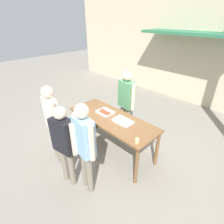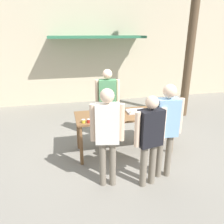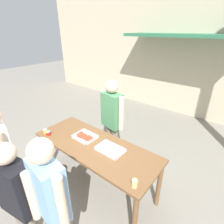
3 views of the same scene
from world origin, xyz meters
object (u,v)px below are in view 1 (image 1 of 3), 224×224
at_px(beer_cup, 137,141).
at_px(person_customer_holding_hotdog, 52,119).
at_px(person_server_behind_table, 126,99).
at_px(person_customer_with_cup, 84,143).
at_px(food_tray_sausages, 105,112).
at_px(condiment_jar_ketchup, 79,109).
at_px(food_tray_buns, 123,121).
at_px(person_customer_waiting_in_line, 64,141).
at_px(condiment_jar_mustard, 77,107).

bearing_deg(beer_cup, person_customer_holding_hotdog, -153.01).
xyz_separation_m(person_server_behind_table, person_customer_with_cup, (0.67, -1.77, 0.01)).
bearing_deg(food_tray_sausages, condiment_jar_ketchup, -147.98).
relative_size(food_tray_buns, person_customer_with_cup, 0.24).
bearing_deg(food_tray_buns, food_tray_sausages, -179.97).
distance_m(beer_cup, person_customer_waiting_in_line, 1.26).
distance_m(condiment_jar_mustard, beer_cup, 1.84).
distance_m(person_customer_holding_hotdog, person_customer_waiting_in_line, 0.70).
height_order(person_customer_holding_hotdog, person_customer_waiting_in_line, person_customer_holding_hotdog).
height_order(food_tray_buns, person_customer_waiting_in_line, person_customer_waiting_in_line).
bearing_deg(food_tray_buns, person_customer_with_cup, -81.39).
xyz_separation_m(beer_cup, person_customer_waiting_in_line, (-0.85, -0.93, 0.03)).
relative_size(condiment_jar_ketchup, beer_cup, 0.77).
bearing_deg(person_customer_with_cup, condiment_jar_mustard, -23.37).
xyz_separation_m(condiment_jar_ketchup, person_customer_waiting_in_line, (0.89, -0.92, 0.04)).
relative_size(condiment_jar_mustard, person_customer_with_cup, 0.04).
bearing_deg(person_customer_with_cup, condiment_jar_ketchup, -25.00).
bearing_deg(condiment_jar_mustard, person_customer_waiting_in_line, -43.14).
bearing_deg(food_tray_buns, person_server_behind_table, 127.02).
height_order(condiment_jar_ketchup, person_customer_waiting_in_line, person_customer_waiting_in_line).
xyz_separation_m(food_tray_sausages, beer_cup, (1.19, -0.34, 0.03)).
relative_size(condiment_jar_mustard, condiment_jar_ketchup, 1.00).
relative_size(food_tray_buns, person_customer_waiting_in_line, 0.26).
xyz_separation_m(person_customer_holding_hotdog, person_customer_waiting_in_line, (0.68, -0.15, -0.08)).
bearing_deg(beer_cup, food_tray_sausages, 164.24).
height_order(condiment_jar_mustard, person_customer_waiting_in_line, person_customer_waiting_in_line).
xyz_separation_m(beer_cup, person_customer_with_cup, (-0.47, -0.77, 0.12)).
bearing_deg(person_server_behind_table, person_customer_holding_hotdog, -92.60).
xyz_separation_m(food_tray_sausages, person_customer_with_cup, (0.71, -1.10, 0.16)).
height_order(person_server_behind_table, person_customer_waiting_in_line, person_server_behind_table).
relative_size(food_tray_sausages, person_customer_waiting_in_line, 0.23).
height_order(person_server_behind_table, person_customer_with_cup, person_customer_with_cup).
height_order(condiment_jar_ketchup, person_customer_holding_hotdog, person_customer_holding_hotdog).
relative_size(condiment_jar_mustard, person_customer_holding_hotdog, 0.04).
bearing_deg(person_server_behind_table, condiment_jar_ketchup, -110.74).
distance_m(person_customer_holding_hotdog, person_customer_with_cup, 1.05).
relative_size(condiment_jar_ketchup, person_customer_holding_hotdog, 0.04).
distance_m(food_tray_buns, condiment_jar_mustard, 1.24).
distance_m(beer_cup, person_customer_holding_hotdog, 1.72).
height_order(food_tray_buns, condiment_jar_ketchup, condiment_jar_ketchup).
xyz_separation_m(beer_cup, person_server_behind_table, (-1.15, 1.00, 0.11)).
xyz_separation_m(person_server_behind_table, person_customer_waiting_in_line, (0.30, -1.93, -0.08)).
distance_m(condiment_jar_ketchup, person_server_behind_table, 1.18).
height_order(beer_cup, person_customer_with_cup, person_customer_with_cup).
distance_m(condiment_jar_mustard, condiment_jar_ketchup, 0.10).
bearing_deg(condiment_jar_mustard, condiment_jar_ketchup, -5.27).
distance_m(food_tray_sausages, condiment_jar_mustard, 0.73).
bearing_deg(person_customer_holding_hotdog, person_server_behind_table, -90.45).
height_order(food_tray_buns, person_customer_with_cup, person_customer_with_cup).
distance_m(person_server_behind_table, person_customer_holding_hotdog, 1.82).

